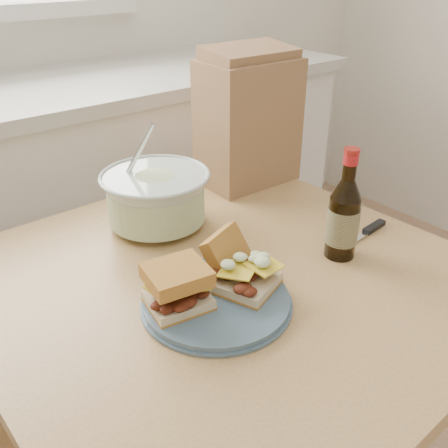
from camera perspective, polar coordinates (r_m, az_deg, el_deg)
cabinet_run at (r=1.78m, az=-22.92°, el=-1.28°), size 2.50×0.64×0.94m
dining_table at (r=1.03m, az=0.16°, el=-10.67°), size 0.91×0.91×0.75m
plate at (r=0.88m, az=-0.87°, el=-8.78°), size 0.26×0.26×0.02m
sandwich_left at (r=0.84m, az=-5.34°, el=-7.11°), size 0.12×0.11×0.07m
sandwich_right at (r=0.90m, az=1.96°, el=-5.09°), size 0.13×0.17×0.09m
coleslaw_bowl at (r=1.12m, az=-7.73°, el=2.73°), size 0.24×0.24×0.24m
beer_bottle at (r=1.01m, az=13.50°, el=0.73°), size 0.06×0.06×0.23m
knife at (r=1.15m, az=16.20°, el=-0.71°), size 0.18×0.03×0.01m
paper_bag at (r=1.31m, az=2.77°, el=11.47°), size 0.25×0.17×0.32m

